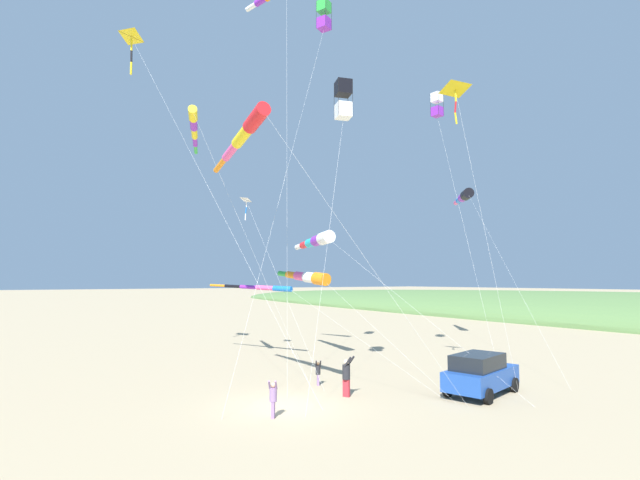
# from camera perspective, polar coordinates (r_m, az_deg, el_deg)

# --- Properties ---
(ground_plane) EXTENTS (600.00, 600.00, 0.00)m
(ground_plane) POSITION_cam_1_polar(r_m,az_deg,el_deg) (20.24, -4.30, -19.86)
(ground_plane) COLOR tan
(parked_car) EXTENTS (4.62, 2.86, 1.85)m
(parked_car) POSITION_cam_1_polar(r_m,az_deg,el_deg) (23.06, 19.23, -15.33)
(parked_car) COLOR #1E479E
(parked_car) RESTS_ON ground_plane
(cooler_box) EXTENTS (0.62, 0.42, 0.42)m
(cooler_box) POSITION_cam_1_polar(r_m,az_deg,el_deg) (25.45, 22.15, -15.94)
(cooler_box) COLOR green
(cooler_box) RESTS_ON ground_plane
(person_adult_flyer) EXTENTS (0.57, 0.64, 1.80)m
(person_adult_flyer) POSITION_cam_1_polar(r_m,az_deg,el_deg) (21.53, 3.29, -16.28)
(person_adult_flyer) COLOR #B72833
(person_adult_flyer) RESTS_ON ground_plane
(person_child_green_jacket) EXTENTS (0.40, 0.44, 1.24)m
(person_child_green_jacket) POSITION_cam_1_polar(r_m,az_deg,el_deg) (23.77, -0.24, -15.96)
(person_child_green_jacket) COLOR #8E6B9E
(person_child_green_jacket) RESTS_ON ground_plane
(person_child_grey_jacket) EXTENTS (0.50, 0.52, 1.44)m
(person_child_grey_jacket) POSITION_cam_1_polar(r_m,az_deg,el_deg) (18.48, -5.82, -18.77)
(person_child_grey_jacket) COLOR #8E6B9E
(person_child_grey_jacket) RESTS_ON ground_plane
(kite_windsock_magenta_far_left) EXTENTS (3.98, 8.72, 5.71)m
(kite_windsock_magenta_far_left) POSITION_cam_1_polar(r_m,az_deg,el_deg) (23.07, -1.50, -4.63)
(kite_windsock_magenta_far_left) COLOR orange
(kite_windsock_magenta_far_left) RESTS_ON ground_plane
(kite_box_long_streamer_right) EXTENTS (9.32, 6.82, 22.89)m
(kite_box_long_streamer_right) POSITION_cam_1_polar(r_m,az_deg,el_deg) (32.50, 0.48, 26.01)
(kite_box_long_streamer_right) COLOR green
(kite_box_long_streamer_right) RESTS_ON ground_plane
(kite_delta_blue_topmost) EXTENTS (1.29, 3.35, 15.66)m
(kite_delta_blue_topmost) POSITION_cam_1_polar(r_m,az_deg,el_deg) (26.66, 16.46, 17.31)
(kite_delta_blue_topmost) COLOR yellow
(kite_delta_blue_topmost) RESTS_ON ground_plane
(kite_delta_checkered_midright) EXTENTS (1.06, 11.21, 10.97)m
(kite_delta_checkered_midright) POSITION_cam_1_polar(r_m,az_deg,el_deg) (32.23, -9.08, 4.85)
(kite_delta_checkered_midright) COLOR white
(kite_delta_checkered_midright) RESTS_ON ground_plane
(kite_windsock_yellow_midlevel) EXTENTS (3.80, 19.26, 4.93)m
(kite_windsock_yellow_midlevel) POSITION_cam_1_polar(r_m,az_deg,el_deg) (32.37, -7.40, -5.88)
(kite_windsock_yellow_midlevel) COLOR blue
(kite_windsock_yellow_midlevel) RESTS_ON ground_plane
(kite_windsock_black_fish_shape) EXTENTS (8.22, 9.77, 12.25)m
(kite_windsock_black_fish_shape) POSITION_cam_1_polar(r_m,az_deg,el_deg) (20.97, -9.39, 12.78)
(kite_windsock_black_fish_shape) COLOR red
(kite_windsock_black_fish_shape) RESTS_ON ground_plane
(kite_windsock_orange_high_right) EXTENTS (13.02, 17.55, 13.01)m
(kite_windsock_orange_high_right) POSITION_cam_1_polar(r_m,az_deg,el_deg) (42.73, 17.38, 5.13)
(kite_windsock_orange_high_right) COLOR black
(kite_windsock_orange_high_right) RESTS_ON ground_plane
(kite_windsock_rainbow_low_near) EXTENTS (5.89, 7.66, 14.56)m
(kite_windsock_rainbow_low_near) POSITION_cam_1_polar(r_m,az_deg,el_deg) (28.10, -15.34, 13.39)
(kite_windsock_rainbow_low_near) COLOR yellow
(kite_windsock_rainbow_low_near) RESTS_ON ground_plane
(kite_box_green_low_center) EXTENTS (1.36, 5.25, 17.66)m
(kite_box_green_low_center) POSITION_cam_1_polar(r_m,az_deg,el_deg) (32.88, 14.29, 15.90)
(kite_box_green_low_center) COLOR white
(kite_box_green_low_center) RESTS_ON ground_plane
(kite_box_teal_far_right) EXTENTS (4.78, 3.83, 15.56)m
(kite_box_teal_far_right) POSITION_cam_1_polar(r_m,az_deg,el_deg) (25.01, 2.90, 16.97)
(kite_box_teal_far_right) COLOR black
(kite_box_teal_far_right) RESTS_ON ground_plane
(kite_delta_purple_drifting) EXTENTS (5.99, 14.93, 20.87)m
(kite_delta_purple_drifting) POSITION_cam_1_polar(r_m,az_deg,el_deg) (33.90, -22.24, 22.21)
(kite_delta_purple_drifting) COLOR yellow
(kite_delta_purple_drifting) RESTS_ON ground_plane
(kite_windsock_long_streamer_left) EXTENTS (2.42, 18.30, 8.31)m
(kite_windsock_long_streamer_left) POSITION_cam_1_polar(r_m,az_deg,el_deg) (30.53, -0.44, -0.11)
(kite_windsock_long_streamer_left) COLOR white
(kite_windsock_long_streamer_left) RESTS_ON ground_plane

